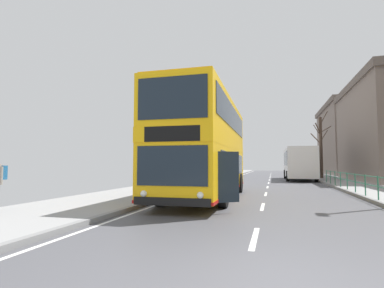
{
  "coord_description": "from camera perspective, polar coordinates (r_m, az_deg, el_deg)",
  "views": [
    {
      "loc": [
        0.41,
        -3.93,
        1.57
      ],
      "look_at": [
        -2.67,
        7.26,
        2.36
      ],
      "focal_mm": 27.66,
      "sensor_mm": 36.0,
      "label": 1
    }
  ],
  "objects": [
    {
      "name": "bare_tree_far_00",
      "position": [
        33.78,
        23.58,
        -0.27
      ],
      "size": [
        2.02,
        2.08,
        6.97
      ],
      "color": "#423328",
      "rests_on": "ground"
    },
    {
      "name": "double_decker_bus_main",
      "position": [
        13.86,
        2.76,
        -0.57
      ],
      "size": [
        3.36,
        10.36,
        4.54
      ],
      "color": "#F4B20F",
      "rests_on": "ground"
    },
    {
      "name": "background_bus_far_lane",
      "position": [
        31.55,
        19.9,
        -3.43
      ],
      "size": [
        2.74,
        9.48,
        3.13
      ],
      "color": "white",
      "rests_on": "ground"
    },
    {
      "name": "background_building_02",
      "position": [
        52.95,
        31.06,
        0.83
      ],
      "size": [
        13.26,
        17.2,
        10.81
      ],
      "color": "slate",
      "rests_on": "ground"
    },
    {
      "name": "pedestrian_railing_far_kerb",
      "position": [
        14.11,
        32.21,
        -6.52
      ],
      "size": [
        0.05,
        24.12,
        0.95
      ],
      "color": "#236B4C",
      "rests_on": "ground"
    },
    {
      "name": "ground",
      "position": [
        4.37,
        -0.71,
        -24.4
      ],
      "size": [
        15.8,
        140.0,
        0.2
      ],
      "color": "#49494E"
    }
  ]
}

